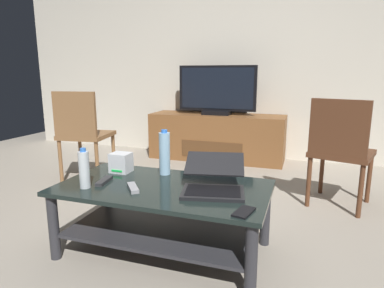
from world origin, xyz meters
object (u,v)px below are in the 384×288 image
object	(u,v)px
laptop	(214,180)
water_bottle_near	(84,169)
coffee_table	(164,206)
tv_remote	(104,181)
water_bottle_far	(165,153)
cell_phone	(244,212)
side_chair	(82,131)
television	(217,91)
dining_chair	(340,148)
router_box	(121,163)
soundbar_remote	(133,188)
media_cabinet	(217,137)

from	to	relation	value
laptop	water_bottle_near	bearing A→B (deg)	-164.29
coffee_table	tv_remote	xyz separation A→B (m)	(-0.36, -0.06, 0.14)
water_bottle_far	cell_phone	bearing A→B (deg)	-37.09
side_chair	water_bottle_far	bearing A→B (deg)	-32.29
television	dining_chair	world-z (taller)	television
side_chair	cell_phone	distance (m)	2.17
laptop	cell_phone	distance (m)	0.34
tv_remote	cell_phone	bearing A→B (deg)	-19.93
laptop	router_box	distance (m)	0.69
dining_chair	soundbar_remote	distance (m)	1.67
water_bottle_near	cell_phone	size ratio (longest dim) A/B	1.67
water_bottle_near	water_bottle_far	xyz separation A→B (m)	(0.33, 0.39, 0.03)
water_bottle_near	cell_phone	distance (m)	0.94
dining_chair	water_bottle_near	world-z (taller)	dining_chair
router_box	water_bottle_near	bearing A→B (deg)	-95.37
dining_chair	cell_phone	world-z (taller)	dining_chair
cell_phone	soundbar_remote	size ratio (longest dim) A/B	0.88
coffee_table	side_chair	distance (m)	1.62
side_chair	tv_remote	bearing A→B (deg)	-48.40
cell_phone	media_cabinet	bearing A→B (deg)	119.48
side_chair	soundbar_remote	world-z (taller)	side_chair
media_cabinet	laptop	size ratio (longest dim) A/B	3.68
media_cabinet	side_chair	world-z (taller)	side_chair
water_bottle_near	soundbar_remote	size ratio (longest dim) A/B	1.46
television	soundbar_remote	bearing A→B (deg)	-86.73
side_chair	laptop	distance (m)	1.84
dining_chair	water_bottle_near	distance (m)	1.91
router_box	water_bottle_far	world-z (taller)	water_bottle_far
media_cabinet	water_bottle_far	world-z (taller)	water_bottle_far
television	laptop	xyz separation A→B (m)	(0.57, -2.24, -0.37)
media_cabinet	cell_phone	xyz separation A→B (m)	(0.79, -2.52, 0.14)
media_cabinet	tv_remote	bearing A→B (deg)	-92.15
router_box	water_bottle_near	xyz separation A→B (m)	(-0.03, -0.34, 0.05)
laptop	water_bottle_near	size ratio (longest dim) A/B	1.93
dining_chair	laptop	world-z (taller)	dining_chair
television	water_bottle_near	distance (m)	2.46
side_chair	water_bottle_near	size ratio (longest dim) A/B	3.85
media_cabinet	cell_phone	size ratio (longest dim) A/B	11.81
cell_phone	tv_remote	size ratio (longest dim) A/B	0.88
dining_chair	tv_remote	xyz separation A→B (m)	(-1.40, -1.13, -0.07)
side_chair	cell_phone	xyz separation A→B (m)	(1.80, -1.21, -0.09)
coffee_table	tv_remote	distance (m)	0.39
side_chair	water_bottle_near	distance (m)	1.44
water_bottle_near	tv_remote	xyz separation A→B (m)	(0.05, 0.11, -0.10)
soundbar_remote	laptop	bearing A→B (deg)	-20.40
cell_phone	television	bearing A→B (deg)	119.62
coffee_table	tv_remote	bearing A→B (deg)	-170.20
water_bottle_far	tv_remote	bearing A→B (deg)	-134.88
water_bottle_far	cell_phone	size ratio (longest dim) A/B	2.10
television	dining_chair	size ratio (longest dim) A/B	1.09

